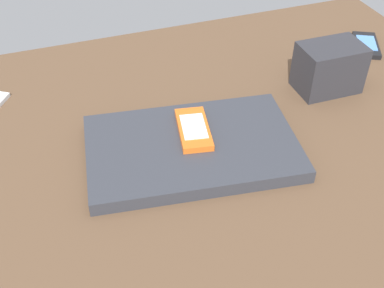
{
  "coord_description": "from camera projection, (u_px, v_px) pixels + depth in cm",
  "views": [
    {
      "loc": [
        23.13,
        62.4,
        57.01
      ],
      "look_at": [
        2.63,
        5.03,
        5.0
      ],
      "focal_mm": 45.1,
      "sensor_mm": 36.0,
      "label": 1
    }
  ],
  "objects": [
    {
      "name": "desk_surface",
      "position": [
        196.0,
        139.0,
        0.87
      ],
      "size": [
        120.0,
        80.0,
        3.0
      ],
      "primitive_type": "cube",
      "color": "brown",
      "rests_on": "ground"
    },
    {
      "name": "cell_phone_on_desk",
      "position": [
        366.0,
        45.0,
        1.09
      ],
      "size": [
        9.52,
        11.97,
        1.18
      ],
      "color": "black",
      "rests_on": "desk_surface"
    },
    {
      "name": "desk_organizer",
      "position": [
        329.0,
        68.0,
        0.93
      ],
      "size": [
        12.09,
        8.21,
        9.39
      ],
      "primitive_type": "cube",
      "rotation": [
        0.0,
        0.0,
        -0.01
      ],
      "color": "#2D2D33",
      "rests_on": "desk_surface"
    },
    {
      "name": "cell_phone_on_laptop",
      "position": [
        194.0,
        129.0,
        0.82
      ],
      "size": [
        7.04,
        11.69,
        1.29
      ],
      "color": "orange",
      "rests_on": "laptop_closed"
    },
    {
      "name": "laptop_closed",
      "position": [
        192.0,
        148.0,
        0.81
      ],
      "size": [
        37.58,
        26.43,
        2.38
      ],
      "primitive_type": "cube",
      "rotation": [
        0.0,
        0.0,
        -0.14
      ],
      "color": "#33353D",
      "rests_on": "desk_surface"
    }
  ]
}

